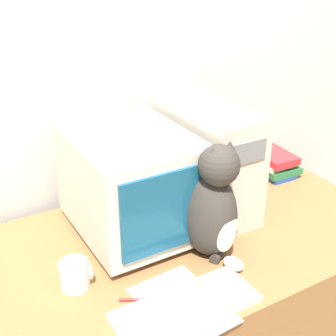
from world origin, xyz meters
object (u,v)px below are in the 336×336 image
computer_tower (206,158)px  mug (75,274)px  cat (211,208)px  pen (141,300)px  keyboard (186,307)px  crt_monitor (131,183)px  book_stack (273,163)px

computer_tower → mug: bearing=-161.4°
computer_tower → cat: 0.32m
cat → pen: size_ratio=3.43×
keyboard → cat: cat is taller
computer_tower → keyboard: (-0.38, -0.46, -0.20)m
crt_monitor → mug: bearing=-146.5°
cat → book_stack: bearing=19.8°
crt_monitor → pen: size_ratio=4.11×
computer_tower → keyboard: computer_tower is taller
cat → book_stack: (0.59, 0.35, -0.13)m
keyboard → mug: 0.35m
book_stack → cat: bearing=-149.3°
cat → computer_tower: bearing=48.2°
book_stack → computer_tower: bearing=-169.5°
crt_monitor → keyboard: bearing=-96.6°
pen → book_stack: bearing=26.3°
cat → crt_monitor: bearing=111.2°
crt_monitor → book_stack: 0.77m
keyboard → pen: keyboard is taller
crt_monitor → cat: bearing=-57.8°
computer_tower → crt_monitor: bearing=-177.1°
crt_monitor → pen: crt_monitor is taller
computer_tower → mug: 0.66m
crt_monitor → book_stack: crt_monitor is taller
cat → mug: 0.47m
cat → book_stack: cat is taller
cat → mug: (-0.45, 0.07, -0.13)m
book_stack → pen: bearing=-153.7°
computer_tower → cat: (-0.16, -0.27, -0.03)m
keyboard → book_stack: 0.97m
crt_monitor → mug: 0.37m
pen → mug: bearing=131.5°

